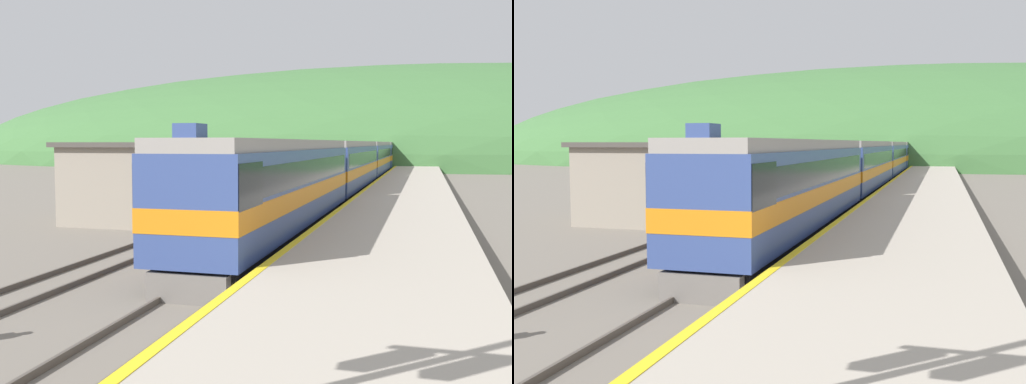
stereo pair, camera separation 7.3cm
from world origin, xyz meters
The scene contains 10 objects.
track_main centered at (0.00, 70.00, 0.08)m, with size 1.52×180.00×0.16m.
track_siding centered at (-4.52, 70.00, 0.08)m, with size 1.52×180.00×0.16m.
platform centered at (4.60, 50.00, 0.49)m, with size 5.65×140.00×0.99m.
distant_hills centered at (0.00, 129.08, 0.00)m, with size 202.93×91.32×38.76m.
station_shed centered at (-8.56, 29.73, 2.08)m, with size 6.33×7.36×4.12m.
express_train_lead_car centered at (0.00, 24.78, 2.31)m, with size 2.86×20.11×4.58m.
carriage_second centered at (0.00, 46.67, 2.29)m, with size 2.85×21.44×4.22m.
carriage_third centered at (0.00, 69.00, 2.29)m, with size 2.85×21.44×4.22m.
carriage_fourth centered at (0.00, 91.32, 2.29)m, with size 2.85×21.44×4.22m.
siding_train centered at (-4.52, 59.59, 1.89)m, with size 2.90×37.01×3.65m.
Camera 1 is at (5.78, 1.21, 4.09)m, focal length 42.00 mm.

